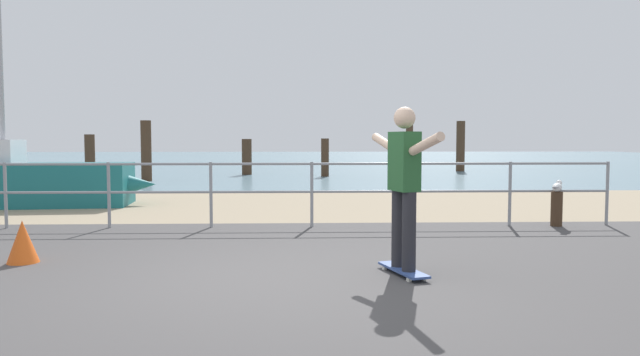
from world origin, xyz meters
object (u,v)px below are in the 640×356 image
Objects in this scene: seagull at (557,187)px; sailboat at (28,182)px; bollard_short at (557,210)px; traffic_cone at (23,242)px; skateboard at (403,270)px; skateboarder at (404,178)px.

sailboat is at bearing 161.78° from seagull.
bollard_short is 1.15× the size of traffic_cone.
seagull reaches higher than skateboard.
skateboard is at bearing 7.13° from skateboarder.
bollard_short is at bearing 47.26° from skateboard.
sailboat is at bearing 135.76° from skateboarder.
sailboat reaches higher than traffic_cone.
skateboarder is 4.31m from traffic_cone.
skateboard is at bearing -10.13° from traffic_cone.
bollard_short is (3.05, 3.30, -0.73)m from skateboarder.
skateboarder is 4.55m from bollard_short.
sailboat is 9.36m from skateboard.
skateboarder is (6.70, -6.53, 0.49)m from sailboat.
traffic_cone is at bearing -160.44° from seagull.
traffic_cone is (-4.17, 0.75, 0.18)m from skateboard.
traffic_cone is (2.53, -5.78, -0.28)m from sailboat.
sailboat is 6.86× the size of skateboard.
sailboat is at bearing 135.76° from skateboard.
bollard_short is (9.75, -3.23, -0.24)m from sailboat.
skateboard is 4.50m from bollard_short.
bollard_short is 0.36m from seagull.
bollard_short is at bearing -18.31° from sailboat.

